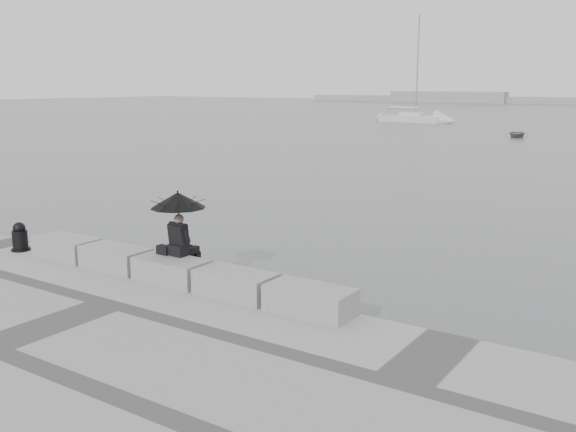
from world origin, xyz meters
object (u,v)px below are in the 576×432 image
Objects in this scene: seated_person at (178,209)px; dinghy at (517,134)px; mooring_bollard at (20,239)px; sailboat_left at (412,118)px.

seated_person is 0.46× the size of dinghy.
mooring_bollard is 68.04m from sailboat_left.
mooring_bollard is (-4.86, -0.52, -1.20)m from seated_person.
dinghy is (16.86, -16.22, -0.27)m from sailboat_left.
sailboat_left is at bearing 123.22° from dinghy.
seated_person is at bearing -65.67° from sailboat_left.
seated_person reaches higher than dinghy.
mooring_bollard is 0.06× the size of sailboat_left.
sailboat_left is 23.40m from dinghy.
mooring_bollard is at bearing -171.88° from seated_person.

